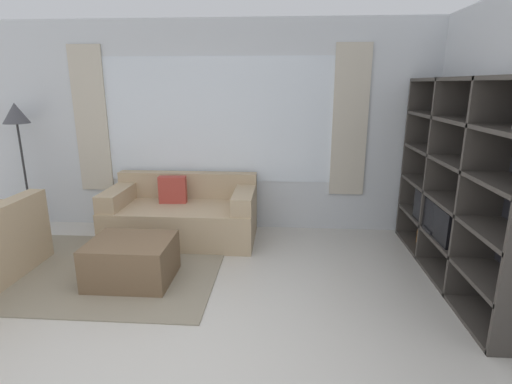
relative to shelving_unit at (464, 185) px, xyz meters
name	(u,v)px	position (x,y,z in m)	size (l,w,h in m)	color
ground_plane	(156,366)	(-2.60, -1.53, -0.97)	(16.00, 16.00, 0.00)	beige
wall_back	(218,128)	(-2.60, 1.38, 0.38)	(6.74, 0.11, 2.70)	silver
wall_right	(497,148)	(0.20, -0.09, 0.38)	(0.07, 4.07, 2.70)	silver
area_rug	(95,270)	(-3.72, -0.11, -0.97)	(2.64, 1.84, 0.01)	gray
shelving_unit	(464,185)	(0.00, 0.00, 0.00)	(0.41, 2.51, 1.98)	#232328
couch_main	(183,215)	(-3.00, 0.86, -0.67)	(1.82, 0.94, 0.79)	tan
ottoman	(132,261)	(-3.22, -0.31, -0.76)	(0.80, 0.66, 0.43)	brown
floor_lamp	(17,122)	(-5.15, 1.07, 0.47)	(0.32, 0.32, 1.68)	black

